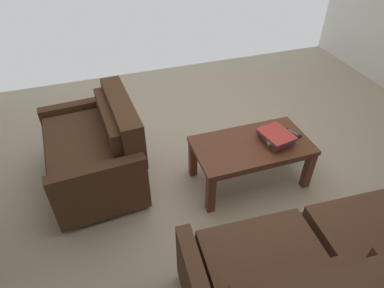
% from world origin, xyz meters
% --- Properties ---
extents(ground_plane, '(5.69, 4.88, 0.01)m').
position_xyz_m(ground_plane, '(0.00, 0.00, -0.00)').
color(ground_plane, '#B7A88E').
extents(sofa_main, '(1.83, 0.93, 0.89)m').
position_xyz_m(sofa_main, '(-0.13, 1.42, 0.37)').
color(sofa_main, black).
rests_on(sofa_main, ground).
extents(loveseat_near, '(0.86, 1.15, 0.84)m').
position_xyz_m(loveseat_near, '(1.14, -0.30, 0.37)').
color(loveseat_near, black).
rests_on(loveseat_near, ground).
extents(coffee_table, '(1.06, 0.57, 0.45)m').
position_xyz_m(coffee_table, '(-0.20, 0.14, 0.38)').
color(coffee_table, brown).
rests_on(coffee_table, ground).
extents(book_stack, '(0.29, 0.35, 0.10)m').
position_xyz_m(book_stack, '(-0.41, 0.17, 0.50)').
color(book_stack, '#C63833').
rests_on(book_stack, coffee_table).
extents(tv_remote, '(0.10, 0.16, 0.02)m').
position_xyz_m(tv_remote, '(-0.62, 0.12, 0.46)').
color(tv_remote, black).
rests_on(tv_remote, coffee_table).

